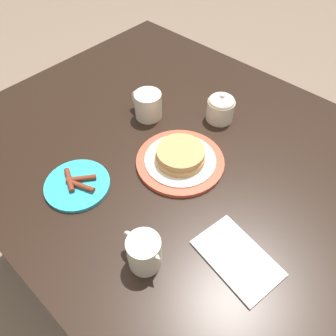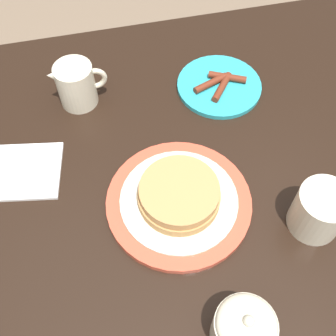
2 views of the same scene
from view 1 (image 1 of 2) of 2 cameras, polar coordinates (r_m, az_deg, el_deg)
name	(u,v)px [view 1 (image 1 of 2)]	position (r m, az deg, el deg)	size (l,w,h in m)	color
ground_plane	(173,259)	(1.56, 0.89, -15.52)	(8.00, 8.00, 0.00)	#7A6651
dining_table	(175,172)	(1.03, 1.30, -0.77)	(1.25, 1.02, 0.73)	black
pancake_plate	(180,158)	(0.90, 2.15, 1.69)	(0.24, 0.24, 0.05)	#DB5138
side_plate_bacon	(77,184)	(0.89, -15.51, -2.76)	(0.17, 0.17, 0.02)	#2DADBC
coffee_mug	(147,105)	(1.03, -3.60, 10.95)	(0.11, 0.08, 0.08)	beige
creamer_pitcher	(144,252)	(0.71, -4.14, -14.42)	(0.11, 0.07, 0.09)	beige
sugar_bowl	(221,108)	(1.03, 9.16, 10.36)	(0.08, 0.08, 0.09)	beige
napkin	(237,258)	(0.77, 11.95, -15.08)	(0.21, 0.15, 0.01)	white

